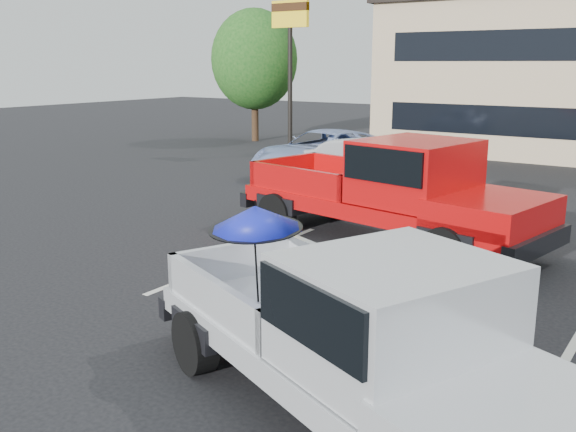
# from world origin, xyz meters

# --- Properties ---
(ground) EXTENTS (90.00, 90.00, 0.00)m
(ground) POSITION_xyz_m (0.00, 0.00, 0.00)
(ground) COLOR black
(ground) RESTS_ON ground
(stripe_left) EXTENTS (0.12, 5.00, 0.01)m
(stripe_left) POSITION_xyz_m (-3.00, 2.00, 0.00)
(stripe_left) COLOR silver
(stripe_left) RESTS_ON ground
(motel_sign) EXTENTS (1.60, 0.22, 6.00)m
(motel_sign) POSITION_xyz_m (-10.00, 14.00, 4.65)
(motel_sign) COLOR black
(motel_sign) RESTS_ON ground
(tree_left) EXTENTS (3.96, 3.96, 6.02)m
(tree_left) POSITION_xyz_m (-14.00, 17.00, 3.73)
(tree_left) COLOR #332114
(tree_left) RESTS_ON ground
(silver_pickup) EXTENTS (6.00, 4.06, 2.06)m
(silver_pickup) POSITION_xyz_m (1.76, -1.99, 1.05)
(silver_pickup) COLOR black
(silver_pickup) RESTS_ON ground
(red_pickup) EXTENTS (6.82, 3.38, 2.15)m
(red_pickup) POSITION_xyz_m (-0.78, 4.42, 1.17)
(red_pickup) COLOR black
(red_pickup) RESTS_ON ground
(silver_sedan) EXTENTS (5.20, 3.49, 1.62)m
(silver_sedan) POSITION_xyz_m (-3.07, 8.05, 0.81)
(silver_sedan) COLOR silver
(silver_sedan) RESTS_ON ground
(blue_suv) EXTENTS (3.34, 5.62, 1.46)m
(blue_suv) POSITION_xyz_m (-6.43, 10.66, 0.73)
(blue_suv) COLOR #8DA2D3
(blue_suv) RESTS_ON ground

